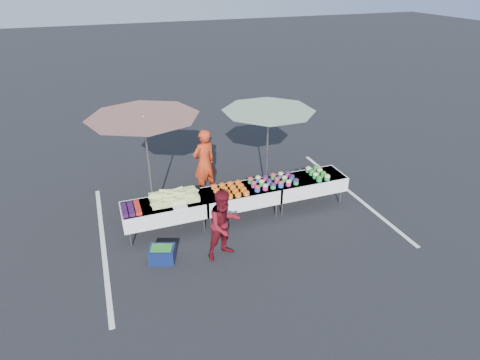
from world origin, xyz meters
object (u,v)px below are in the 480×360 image
object	(u,v)px
vendor	(204,163)
umbrella_left	(144,126)
customer	(224,225)
table_right	(307,183)
table_left	(164,210)
table_center	(240,196)
storage_bin	(162,254)
umbrella_right	(268,118)

from	to	relation	value
vendor	umbrella_left	distance (m)	2.12
customer	umbrella_left	world-z (taller)	umbrella_left
table_right	customer	xyz separation A→B (m)	(-2.61, -1.28, 0.18)
table_left	vendor	xyz separation A→B (m)	(1.33, 1.40, 0.31)
table_left	table_center	world-z (taller)	same
storage_bin	table_center	bearing A→B (deg)	46.66
umbrella_left	storage_bin	size ratio (longest dim) A/B	4.30
table_right	vendor	distance (m)	2.68
vendor	umbrella_left	world-z (taller)	umbrella_left
umbrella_left	table_center	bearing A→B (deg)	-22.45
table_center	table_right	bearing A→B (deg)	0.00
vendor	umbrella_left	xyz separation A→B (m)	(-1.47, -0.60, 1.40)
customer	storage_bin	xyz separation A→B (m)	(-1.26, 0.25, -0.59)
storage_bin	table_left	bearing A→B (deg)	95.48
storage_bin	umbrella_left	bearing A→B (deg)	106.12
table_right	vendor	world-z (taller)	vendor
table_left	storage_bin	size ratio (longest dim) A/B	3.04
umbrella_left	storage_bin	distance (m)	2.81
vendor	storage_bin	size ratio (longest dim) A/B	2.94
table_left	vendor	size ratio (longest dim) A/B	1.04
umbrella_right	table_center	bearing A→B (deg)	-142.11
table_right	umbrella_right	xyz separation A→B (m)	(-0.77, 0.80, 1.54)
customer	umbrella_right	xyz separation A→B (m)	(1.84, 2.08, 1.36)
table_left	storage_bin	distance (m)	1.13
table_left	storage_bin	xyz separation A→B (m)	(-0.27, -1.02, -0.41)
table_right	umbrella_left	world-z (taller)	umbrella_left
table_left	table_center	bearing A→B (deg)	0.00
table_left	umbrella_right	world-z (taller)	umbrella_right
table_center	umbrella_left	world-z (taller)	umbrella_left
table_right	umbrella_right	world-z (taller)	umbrella_right
table_right	customer	size ratio (longest dim) A/B	1.22
table_center	customer	xyz separation A→B (m)	(-0.81, -1.28, 0.18)
storage_bin	umbrella_right	bearing A→B (deg)	50.85
table_left	table_right	bearing A→B (deg)	0.00
table_right	umbrella_left	bearing A→B (deg)	167.91
table_center	umbrella_right	distance (m)	2.01
table_right	umbrella_left	xyz separation A→B (m)	(-3.74, 0.80, 1.72)
table_right	umbrella_right	bearing A→B (deg)	133.99
customer	umbrella_left	bearing A→B (deg)	104.05
customer	storage_bin	bearing A→B (deg)	154.18
table_right	table_left	bearing A→B (deg)	180.00
table_left	table_right	world-z (taller)	same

